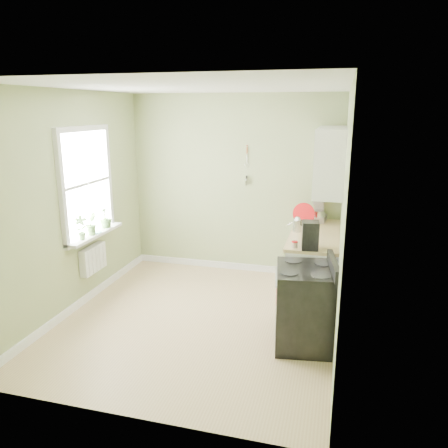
% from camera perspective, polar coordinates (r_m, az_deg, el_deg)
% --- Properties ---
extents(floor, '(3.20, 3.60, 0.02)m').
position_cam_1_polar(floor, '(5.43, -3.37, -12.40)').
color(floor, tan).
rests_on(floor, ground).
extents(ceiling, '(3.20, 3.60, 0.02)m').
position_cam_1_polar(ceiling, '(4.84, -3.87, 17.59)').
color(ceiling, white).
rests_on(ceiling, wall_back).
extents(wall_back, '(3.20, 0.02, 2.70)m').
position_cam_1_polar(wall_back, '(6.67, 1.33, 5.12)').
color(wall_back, '#A2AE76').
rests_on(wall_back, floor).
extents(wall_left, '(0.02, 3.60, 2.70)m').
position_cam_1_polar(wall_left, '(5.67, -19.24, 2.56)').
color(wall_left, '#A2AE76').
rests_on(wall_left, floor).
extents(wall_right, '(0.02, 3.60, 2.70)m').
position_cam_1_polar(wall_right, '(4.72, 15.29, 0.51)').
color(wall_right, '#A2AE76').
rests_on(wall_right, floor).
extents(base_cabinets, '(0.60, 1.60, 0.87)m').
position_cam_1_polar(base_cabinets, '(5.95, 11.72, -5.55)').
color(base_cabinets, white).
rests_on(base_cabinets, floor).
extents(countertop, '(0.64, 1.60, 0.04)m').
position_cam_1_polar(countertop, '(5.81, 11.85, -1.33)').
color(countertop, '#E0C389').
rests_on(countertop, base_cabinets).
extents(upper_cabinets, '(0.35, 1.40, 0.80)m').
position_cam_1_polar(upper_cabinets, '(5.72, 13.78, 8.14)').
color(upper_cabinets, white).
rests_on(upper_cabinets, wall_right).
extents(window, '(0.06, 1.14, 1.44)m').
position_cam_1_polar(window, '(5.87, -17.57, 5.08)').
color(window, white).
rests_on(window, wall_left).
extents(window_sill, '(0.18, 1.14, 0.04)m').
position_cam_1_polar(window_sill, '(5.97, -16.48, -1.28)').
color(window_sill, white).
rests_on(window_sill, wall_left).
extents(radiator, '(0.12, 0.50, 0.35)m').
position_cam_1_polar(radiator, '(6.04, -16.74, -4.39)').
color(radiator, white).
rests_on(radiator, wall_left).
extents(wall_utensils, '(0.02, 0.14, 0.58)m').
position_cam_1_polar(wall_utensils, '(6.56, 2.98, 6.84)').
color(wall_utensils, '#E0C389').
rests_on(wall_utensils, wall_back).
extents(stove, '(0.71, 0.78, 0.98)m').
position_cam_1_polar(stove, '(4.81, 10.52, -10.47)').
color(stove, black).
rests_on(stove, floor).
extents(stand_mixer, '(0.23, 0.35, 0.40)m').
position_cam_1_polar(stand_mixer, '(6.40, 12.33, 1.90)').
color(stand_mixer, '#B2B2B7').
rests_on(stand_mixer, countertop).
extents(kettle, '(0.20, 0.12, 0.20)m').
position_cam_1_polar(kettle, '(5.79, 9.54, -0.03)').
color(kettle, silver).
rests_on(kettle, countertop).
extents(coffee_maker, '(0.21, 0.22, 0.32)m').
position_cam_1_polar(coffee_maker, '(5.09, 11.17, -1.55)').
color(coffee_maker, black).
rests_on(coffee_maker, countertop).
extents(red_tray, '(0.31, 0.11, 0.31)m').
position_cam_1_polar(red_tray, '(6.14, 10.38, 1.31)').
color(red_tray, '#B21115').
rests_on(red_tray, countertop).
extents(jar, '(0.07, 0.07, 0.08)m').
position_cam_1_polar(jar, '(5.13, 9.21, -2.64)').
color(jar, tan).
rests_on(jar, countertop).
extents(plant_a, '(0.20, 0.19, 0.31)m').
position_cam_1_polar(plant_a, '(5.66, -18.19, -0.44)').
color(plant_a, '#4D7337').
rests_on(plant_a, window_sill).
extents(plant_b, '(0.19, 0.20, 0.29)m').
position_cam_1_polar(plant_b, '(5.85, -16.95, 0.05)').
color(plant_b, '#4D7337').
rests_on(plant_b, window_sill).
extents(plant_c, '(0.20, 0.20, 0.29)m').
position_cam_1_polar(plant_c, '(6.15, -15.22, 0.85)').
color(plant_c, '#4D7337').
rests_on(plant_c, window_sill).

